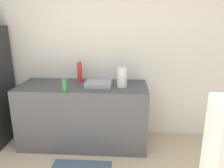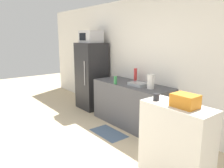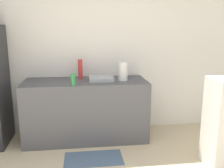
% 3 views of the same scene
% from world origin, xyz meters
% --- Properties ---
extents(wall_back, '(8.00, 0.06, 2.60)m').
position_xyz_m(wall_back, '(0.00, 2.65, 1.30)').
color(wall_back, white).
rests_on(wall_back, ground_plane).
extents(counter, '(1.76, 0.68, 0.88)m').
position_xyz_m(counter, '(0.07, 2.27, 0.44)').
color(counter, '#4C4C51').
rests_on(counter, ground_plane).
extents(sink_basin, '(0.35, 0.27, 0.06)m').
position_xyz_m(sink_basin, '(0.29, 2.25, 0.91)').
color(sink_basin, '#9EA3A8').
rests_on(sink_basin, counter).
extents(bottle_tall, '(0.07, 0.07, 0.29)m').
position_xyz_m(bottle_tall, '(0.00, 2.45, 1.02)').
color(bottle_tall, red).
rests_on(bottle_tall, counter).
extents(bottle_short, '(0.06, 0.06, 0.16)m').
position_xyz_m(bottle_short, '(-0.10, 1.98, 0.96)').
color(bottle_short, '#2D7F42').
rests_on(bottle_short, counter).
extents(paper_towel_roll, '(0.13, 0.13, 0.26)m').
position_xyz_m(paper_towel_roll, '(0.61, 2.24, 1.01)').
color(paper_towel_roll, white).
rests_on(paper_towel_roll, counter).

